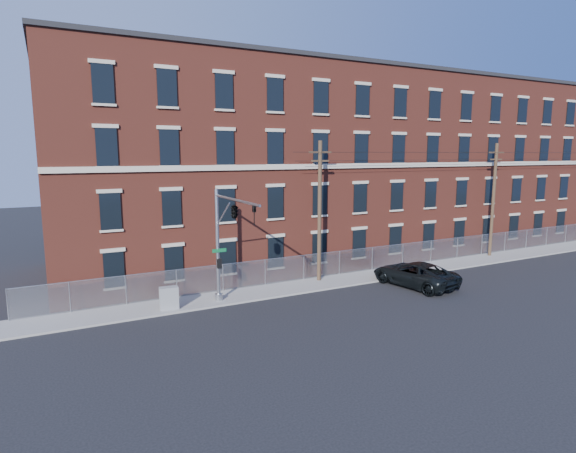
% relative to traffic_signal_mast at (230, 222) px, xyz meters
% --- Properties ---
extents(ground, '(140.00, 140.00, 0.00)m').
position_rel_traffic_signal_mast_xyz_m(ground, '(6.00, -2.18, -5.39)').
color(ground, black).
rests_on(ground, ground).
extents(sidewalk, '(65.00, 3.00, 0.12)m').
position_rel_traffic_signal_mast_xyz_m(sidewalk, '(18.00, 2.82, -5.33)').
color(sidewalk, gray).
rests_on(sidewalk, ground).
extents(mill_building, '(55.30, 14.32, 16.30)m').
position_rel_traffic_signal_mast_xyz_m(mill_building, '(18.00, 11.75, 2.76)').
color(mill_building, maroon).
rests_on(mill_building, ground).
extents(chain_link_fence, '(59.06, 0.06, 1.85)m').
position_rel_traffic_signal_mast_xyz_m(chain_link_fence, '(18.00, 4.12, -4.33)').
color(chain_link_fence, '#A5A8AD').
rests_on(chain_link_fence, ground).
extents(traffic_signal_mast, '(0.90, 6.75, 7.00)m').
position_rel_traffic_signal_mast_xyz_m(traffic_signal_mast, '(0.00, 0.00, 0.00)').
color(traffic_signal_mast, '#9EA0A5').
rests_on(traffic_signal_mast, ground).
extents(utility_pole_near, '(1.80, 0.28, 10.00)m').
position_rel_traffic_signal_mast_xyz_m(utility_pole_near, '(8.00, 3.42, -0.05)').
color(utility_pole_near, '#473523').
rests_on(utility_pole_near, ground).
extents(utility_pole_mid, '(1.80, 0.28, 10.00)m').
position_rel_traffic_signal_mast_xyz_m(utility_pole_mid, '(26.00, 3.42, -0.05)').
color(utility_pole_mid, '#473523').
rests_on(utility_pole_mid, ground).
extents(overhead_wires, '(40.00, 0.62, 0.62)m').
position_rel_traffic_signal_mast_xyz_m(overhead_wires, '(26.00, 3.42, 3.73)').
color(overhead_wires, black).
rests_on(overhead_wires, ground).
extents(pickup_truck, '(3.82, 6.58, 1.72)m').
position_rel_traffic_signal_mast_xyz_m(pickup_truck, '(13.41, -0.59, -4.53)').
color(pickup_truck, black).
rests_on(pickup_truck, ground).
extents(utility_cabinet, '(1.12, 0.63, 1.34)m').
position_rel_traffic_signal_mast_xyz_m(utility_cabinet, '(-3.17, 2.02, -4.60)').
color(utility_cabinet, gray).
rests_on(utility_cabinet, sidewalk).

